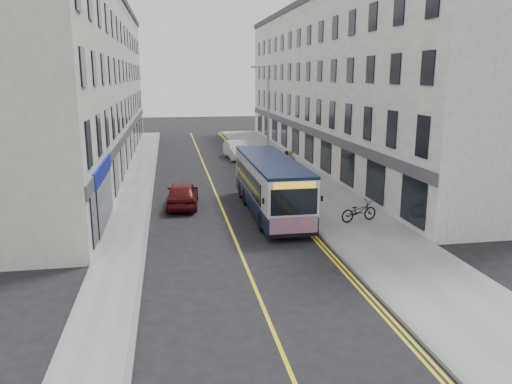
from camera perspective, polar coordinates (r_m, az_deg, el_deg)
name	(u,v)px	position (r m, az deg, el deg)	size (l,w,h in m)	color
ground	(236,241)	(22.56, -2.32, -5.66)	(140.00, 140.00, 0.00)	black
pavement_east	(301,181)	(35.13, 5.20, 1.27)	(4.50, 64.00, 0.12)	gray
pavement_west	(137,187)	(34.02, -13.43, 0.56)	(2.00, 64.00, 0.12)	gray
kerb_east	(270,182)	(34.62, 1.60, 1.15)	(0.18, 64.00, 0.13)	slate
kerb_west	(153,186)	(33.97, -11.74, 0.64)	(0.18, 64.00, 0.13)	slate
road_centre_line	(212,185)	(34.07, -5.01, 0.80)	(0.12, 64.00, 0.01)	yellow
road_dbl_yellow_inner	(264,183)	(34.54, 0.87, 1.02)	(0.10, 64.00, 0.01)	yellow
road_dbl_yellow_outer	(266,183)	(34.58, 1.19, 1.03)	(0.10, 64.00, 0.01)	yellow
terrace_east	(335,85)	(44.53, 8.99, 12.02)	(6.00, 46.00, 13.00)	white
terrace_west	(88,85)	(42.63, -18.69, 11.46)	(6.00, 46.00, 13.00)	silver
streetlamp	(267,117)	(35.97, 1.27, 8.56)	(1.32, 0.18, 8.00)	gray
city_bus	(271,184)	(26.70, 1.68, 0.96)	(2.40, 10.26, 2.98)	black
bicycle	(359,211)	(25.56, 11.67, -2.14)	(0.70, 2.01, 1.06)	black
pedestrian_near	(291,165)	(35.30, 4.01, 3.11)	(0.73, 0.48, 2.01)	olive
pedestrian_far	(287,162)	(37.55, 3.56, 3.46)	(0.81, 0.63, 1.67)	#222227
car_white	(237,150)	(44.77, -2.19, 4.84)	(1.68, 4.81, 1.58)	white
car_maroon	(182,194)	(28.53, -8.41, -0.23)	(1.74, 4.32, 1.47)	#500D0E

